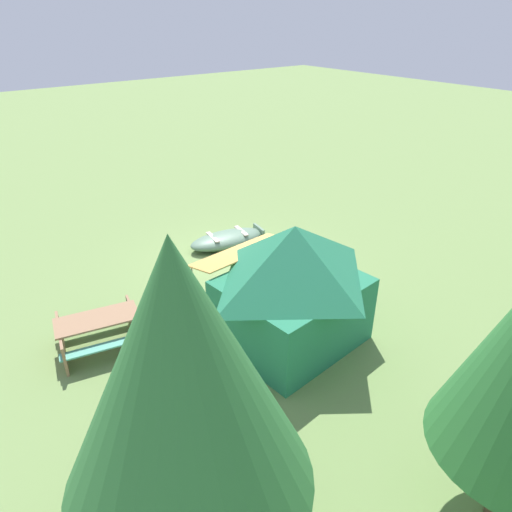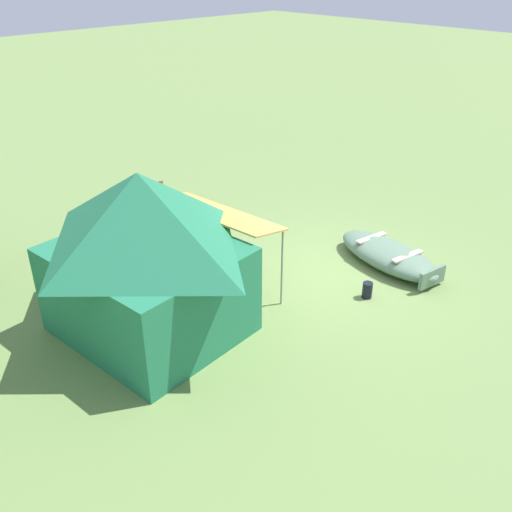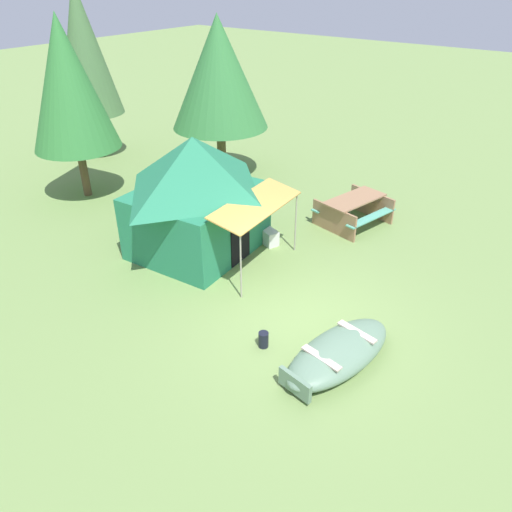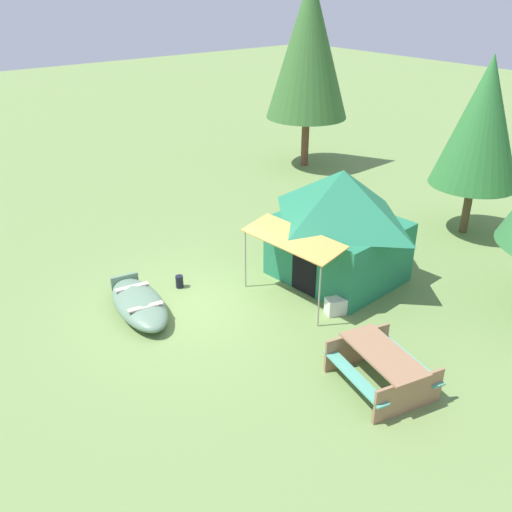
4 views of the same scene
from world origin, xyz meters
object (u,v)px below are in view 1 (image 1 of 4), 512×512
picnic_table (99,329)px  cooler_box (215,327)px  canvas_cabin_tent (292,284)px  fuel_can (264,253)px  pine_tree_far_center (181,375)px  beached_rowboat (228,239)px

picnic_table → cooler_box: picnic_table is taller
canvas_cabin_tent → picnic_table: bearing=-34.2°
canvas_cabin_tent → fuel_can: size_ratio=11.77×
pine_tree_far_center → fuel_can: bearing=-134.5°
cooler_box → fuel_can: size_ratio=1.83×
canvas_cabin_tent → fuel_can: canvas_cabin_tent is taller
beached_rowboat → cooler_box: size_ratio=4.57×
picnic_table → pine_tree_far_center: bearing=83.0°
canvas_cabin_tent → fuel_can: 4.27m
picnic_table → pine_tree_far_center: size_ratio=0.41×
picnic_table → canvas_cabin_tent: bearing=145.8°
picnic_table → beached_rowboat: bearing=-155.0°
beached_rowboat → pine_tree_far_center: 10.14m
cooler_box → picnic_table: bearing=-27.7°
beached_rowboat → cooler_box: bearing=51.8°
picnic_table → fuel_can: 5.72m
cooler_box → fuel_can: 4.01m
picnic_table → fuel_can: size_ratio=6.53×
picnic_table → cooler_box: size_ratio=3.57×
pine_tree_far_center → picnic_table: bearing=-97.0°
pine_tree_far_center → cooler_box: bearing=-126.0°
beached_rowboat → fuel_can: (-0.44, 1.34, -0.09)m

